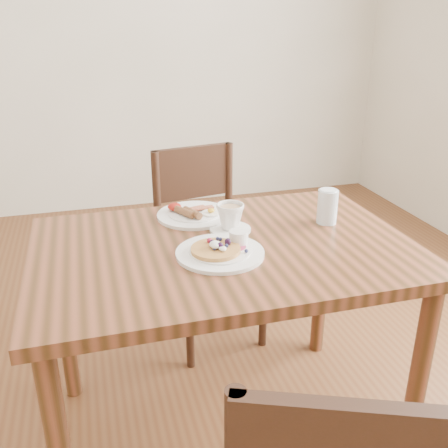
# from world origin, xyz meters

# --- Properties ---
(ground) EXTENTS (5.00, 5.00, 0.00)m
(ground) POSITION_xyz_m (0.00, 0.00, 0.00)
(ground) COLOR brown
(ground) RESTS_ON ground
(dining_table) EXTENTS (1.20, 0.80, 0.75)m
(dining_table) POSITION_xyz_m (0.00, 0.00, 0.65)
(dining_table) COLOR brown
(dining_table) RESTS_ON ground
(chair_far) EXTENTS (0.49, 0.49, 0.88)m
(chair_far) POSITION_xyz_m (0.09, 0.64, 0.49)
(chair_far) COLOR black
(chair_far) RESTS_ON ground
(pancake_plate) EXTENTS (0.27, 0.27, 0.06)m
(pancake_plate) POSITION_xyz_m (-0.03, -0.07, 0.76)
(pancake_plate) COLOR white
(pancake_plate) RESTS_ON dining_table
(breakfast_plate) EXTENTS (0.27, 0.27, 0.04)m
(breakfast_plate) POSITION_xyz_m (-0.04, 0.26, 0.76)
(breakfast_plate) COLOR white
(breakfast_plate) RESTS_ON dining_table
(teacup_saucer) EXTENTS (0.14, 0.14, 0.09)m
(teacup_saucer) POSITION_xyz_m (0.05, 0.10, 0.79)
(teacup_saucer) COLOR white
(teacup_saucer) RESTS_ON dining_table
(water_glass) EXTENTS (0.07, 0.07, 0.12)m
(water_glass) POSITION_xyz_m (0.40, 0.08, 0.81)
(water_glass) COLOR silver
(water_glass) RESTS_ON dining_table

